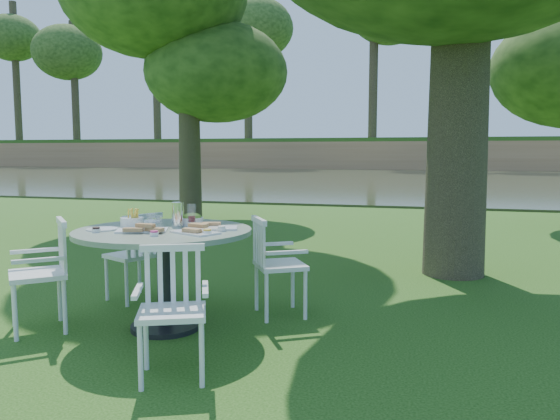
# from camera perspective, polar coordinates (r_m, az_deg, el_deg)

# --- Properties ---
(ground) EXTENTS (140.00, 140.00, 0.00)m
(ground) POSITION_cam_1_polar(r_m,az_deg,el_deg) (5.50, -0.57, -9.05)
(ground) COLOR #173E0D
(ground) RESTS_ON ground
(table) EXTENTS (1.41, 1.41, 0.82)m
(table) POSITION_cam_1_polar(r_m,az_deg,el_deg) (4.50, -12.04, -3.94)
(table) COLOR black
(table) RESTS_ON ground
(chair_ne) EXTENTS (0.58, 0.59, 0.87)m
(chair_ne) POSITION_cam_1_polar(r_m,az_deg,el_deg) (4.78, -0.99, -5.11)
(chair_ne) COLOR white
(chair_ne) RESTS_ON ground
(chair_nw) EXTENTS (0.55, 0.56, 0.85)m
(chair_nw) POSITION_cam_1_polar(r_m,az_deg,el_deg) (5.42, -14.66, -4.07)
(chair_nw) COLOR white
(chair_nw) RESTS_ON ground
(chair_sw) EXTENTS (0.62, 0.62, 0.89)m
(chair_sw) POSITION_cam_1_polar(r_m,az_deg,el_deg) (4.80, -22.99, -5.37)
(chair_sw) COLOR white
(chair_sw) RESTS_ON ground
(chair_se) EXTENTS (0.54, 0.53, 0.83)m
(chair_se) POSITION_cam_1_polar(r_m,az_deg,el_deg) (3.63, -11.16, -9.20)
(chair_se) COLOR white
(chair_se) RESTS_ON ground
(tableware) EXTENTS (1.18, 0.83, 0.20)m
(tableware) POSITION_cam_1_polar(r_m,az_deg,el_deg) (4.56, -11.70, -1.33)
(tableware) COLOR white
(tableware) RESTS_ON table
(river) EXTENTS (100.00, 28.00, 0.12)m
(river) POSITION_cam_1_polar(r_m,az_deg,el_deg) (28.17, 12.72, 3.06)
(river) COLOR #2F3620
(river) RESTS_ON ground
(far_bank) EXTENTS (100.00, 18.00, 15.20)m
(far_bank) POSITION_cam_1_polar(r_m,az_deg,el_deg) (46.59, 14.53, 13.11)
(far_bank) COLOR #9D6F49
(far_bank) RESTS_ON ground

